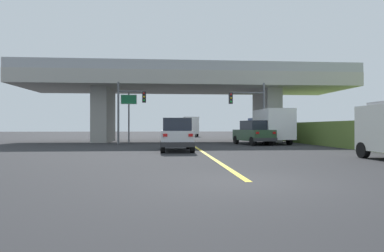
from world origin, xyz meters
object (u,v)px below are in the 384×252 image
(suv_crossing, at_px, (254,133))
(highway_sign, at_px, (129,107))
(box_truck, at_px, (270,126))
(suv_lead, at_px, (177,135))
(traffic_signal_nearside, at_px, (252,106))
(semi_truck_distant, at_px, (190,126))
(sedan_oncoming, at_px, (175,131))
(traffic_signal_farside, at_px, (128,106))

(suv_crossing, distance_m, highway_sign, 11.63)
(box_truck, bearing_deg, suv_lead, -135.76)
(traffic_signal_nearside, relative_size, semi_truck_distant, 0.74)
(highway_sign, bearing_deg, box_truck, -9.11)
(sedan_oncoming, distance_m, semi_truck_distant, 10.69)
(sedan_oncoming, bearing_deg, highway_sign, -110.13)
(traffic_signal_nearside, xyz_separation_m, traffic_signal_farside, (-10.63, 0.95, 0.04))
(traffic_signal_nearside, bearing_deg, traffic_signal_farside, 174.89)
(sedan_oncoming, distance_m, traffic_signal_farside, 15.54)
(box_truck, xyz_separation_m, sedan_oncoming, (-8.10, 14.63, -0.58))
(suv_crossing, bearing_deg, highway_sign, 149.54)
(suv_lead, height_order, traffic_signal_nearside, traffic_signal_nearside)
(suv_lead, distance_m, semi_truck_distant, 33.53)
(suv_lead, bearing_deg, semi_truck_distant, 84.31)
(highway_sign, bearing_deg, traffic_signal_farside, -86.45)
(traffic_signal_farside, relative_size, semi_truck_distant, 0.75)
(suv_lead, bearing_deg, sedan_oncoming, 88.60)
(box_truck, bearing_deg, sedan_oncoming, 118.97)
(suv_crossing, xyz_separation_m, traffic_signal_nearside, (-0.01, 0.66, 2.27))
(sedan_oncoming, xyz_separation_m, traffic_signal_nearside, (6.14, -15.65, 2.27))
(sedan_oncoming, height_order, traffic_signal_nearside, traffic_signal_nearside)
(traffic_signal_nearside, bearing_deg, suv_crossing, -89.27)
(suv_crossing, height_order, semi_truck_distant, semi_truck_distant)
(suv_lead, bearing_deg, box_truck, 44.24)
(box_truck, xyz_separation_m, semi_truck_distant, (-5.33, 24.93, 0.03))
(suv_lead, height_order, box_truck, box_truck)
(suv_crossing, bearing_deg, sedan_oncoming, 99.25)
(suv_crossing, height_order, box_truck, box_truck)
(suv_crossing, bearing_deg, box_truck, 29.36)
(suv_crossing, xyz_separation_m, sedan_oncoming, (-6.15, 16.31, 0.00))
(suv_lead, xyz_separation_m, semi_truck_distant, (3.33, 33.36, 0.60))
(suv_lead, xyz_separation_m, highway_sign, (-4.05, 10.47, 2.35))
(traffic_signal_nearside, bearing_deg, box_truck, 27.58)
(suv_crossing, bearing_deg, traffic_signal_nearside, 79.31)
(suv_lead, height_order, highway_sign, highway_sign)
(box_truck, relative_size, highway_sign, 1.48)
(traffic_signal_farside, bearing_deg, semi_truck_distant, 73.83)
(box_truck, bearing_deg, traffic_signal_nearside, -152.42)
(suv_lead, xyz_separation_m, box_truck, (8.66, 8.43, 0.58))
(box_truck, distance_m, traffic_signal_farside, 12.70)
(suv_lead, bearing_deg, suv_crossing, 45.17)
(suv_crossing, relative_size, semi_truck_distant, 0.66)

